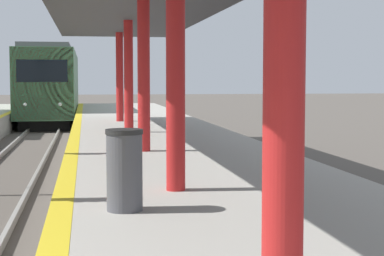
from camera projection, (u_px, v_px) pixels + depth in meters
name	position (u px, v px, depth m)	size (l,w,h in m)	color
train	(51.00, 85.00, 37.46)	(2.88, 16.35, 4.23)	black
trash_bin	(125.00, 170.00, 7.87)	(0.46, 0.46, 1.01)	#4C4C51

